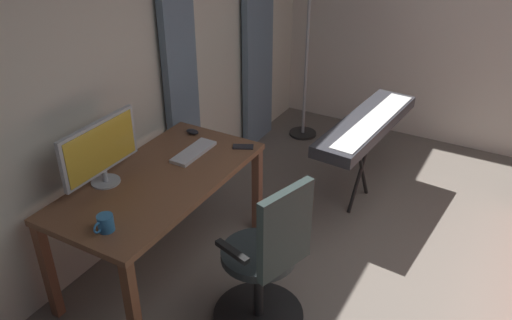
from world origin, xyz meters
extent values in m
cube|color=beige|center=(0.00, -2.64, 1.34)|extent=(5.29, 0.10, 2.68)
cube|color=slate|center=(-1.74, -2.53, 1.14)|extent=(0.48, 0.06, 2.27)
cube|color=slate|center=(-0.54, -2.53, 1.14)|extent=(0.35, 0.06, 2.27)
cube|color=brown|center=(0.29, -2.12, 0.72)|extent=(1.46, 0.74, 0.04)
cube|color=brown|center=(-0.41, -1.79, 0.35)|extent=(0.06, 0.06, 0.70)
cube|color=brown|center=(0.98, -1.79, 0.35)|extent=(0.06, 0.06, 0.70)
cube|color=brown|center=(-0.41, -2.45, 0.35)|extent=(0.06, 0.06, 0.70)
cube|color=brown|center=(0.98, -2.45, 0.35)|extent=(0.06, 0.06, 0.70)
cylinder|color=black|center=(0.40, -1.33, 0.04)|extent=(0.56, 0.56, 0.02)
sphere|color=black|center=(0.15, -1.25, 0.03)|extent=(0.05, 0.05, 0.05)
sphere|color=black|center=(0.25, -1.54, 0.03)|extent=(0.05, 0.05, 0.05)
sphere|color=black|center=(0.55, -1.53, 0.03)|extent=(0.05, 0.05, 0.05)
cylinder|color=black|center=(0.40, -1.33, 0.27)|extent=(0.06, 0.06, 0.45)
cylinder|color=#242B2C|center=(0.40, -1.33, 0.52)|extent=(0.55, 0.55, 0.05)
cube|color=#252F2D|center=(0.46, -1.14, 0.80)|extent=(0.37, 0.15, 0.50)
cube|color=black|center=(0.59, -1.38, 0.65)|extent=(0.11, 0.24, 0.03)
cube|color=black|center=(0.21, -1.27, 0.65)|extent=(0.11, 0.24, 0.03)
cylinder|color=#B7BCC1|center=(0.50, -2.37, 0.74)|extent=(0.18, 0.18, 0.01)
cylinder|color=#B7BCC1|center=(0.50, -2.37, 0.78)|extent=(0.04, 0.04, 0.07)
cube|color=#B7BCC1|center=(0.50, -2.37, 0.99)|extent=(0.60, 0.03, 0.33)
cube|color=gold|center=(0.50, -2.36, 0.99)|extent=(0.55, 0.01, 0.29)
cube|color=silver|center=(-0.08, -2.11, 0.75)|extent=(0.38, 0.13, 0.02)
ellipsoid|color=#232328|center=(-0.32, -2.29, 0.76)|extent=(0.06, 0.10, 0.04)
cube|color=#232328|center=(-0.32, -1.85, 0.74)|extent=(0.13, 0.16, 0.01)
cylinder|color=teal|center=(0.86, -2.02, 0.79)|extent=(0.09, 0.09, 0.10)
torus|color=teal|center=(0.91, -2.02, 0.79)|extent=(0.07, 0.01, 0.07)
cylinder|color=black|center=(-1.13, -1.23, 0.34)|extent=(0.38, 0.06, 0.69)
cylinder|color=black|center=(-1.13, -1.23, 0.34)|extent=(0.38, 0.06, 0.69)
cube|color=#333338|center=(-1.13, -1.23, 0.72)|extent=(1.29, 0.42, 0.09)
cube|color=white|center=(-1.12, -1.17, 0.77)|extent=(1.18, 0.27, 0.01)
cylinder|color=black|center=(-2.05, -2.16, 0.01)|extent=(0.28, 0.28, 0.02)
cylinder|color=#A5A5A8|center=(-2.05, -2.16, 0.83)|extent=(0.03, 0.03, 1.67)
camera|label=1|loc=(2.45, -0.19, 2.48)|focal=36.73mm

